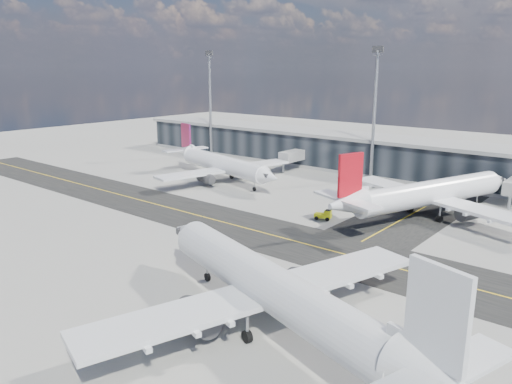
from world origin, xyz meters
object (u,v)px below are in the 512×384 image
baggage_tug (325,215)px  service_van (386,189)px  airliner_af (222,164)px  airliner_near (274,290)px  airliner_redtail (428,194)px

baggage_tug → service_van: 23.68m
airliner_af → airliner_near: (48.55, -44.06, 0.51)m
airliner_redtail → airliner_af: bearing=-157.6°
airliner_near → service_van: (-15.66, 57.35, -3.55)m
airliner_af → airliner_near: bearing=61.1°
airliner_near → service_van: airliner_near is taller
service_van → airliner_near: bearing=-74.9°
airliner_redtail → service_van: bearing=158.0°
airliner_near → baggage_tug: size_ratio=14.14×
airliner_redtail → service_van: size_ratio=7.93×
airliner_af → airliner_redtail: (45.58, 1.83, 0.34)m
airliner_redtail → service_van: (-12.69, 11.46, -3.38)m
airliner_af → airliner_redtail: 45.62m
airliner_af → service_van: size_ratio=7.44×
airliner_af → baggage_tug: size_ratio=12.60×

